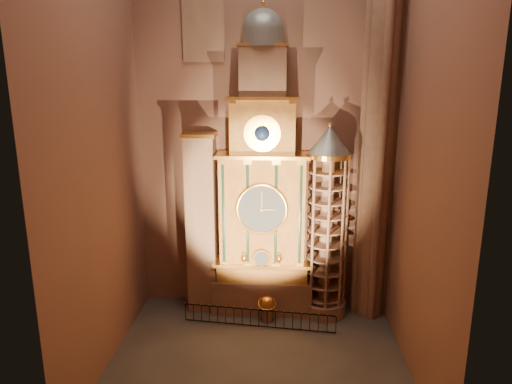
# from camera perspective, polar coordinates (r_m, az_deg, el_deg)

# --- Properties ---
(floor) EXTENTS (14.00, 14.00, 0.00)m
(floor) POSITION_cam_1_polar(r_m,az_deg,el_deg) (23.19, 0.22, -20.13)
(floor) COLOR #383330
(floor) RESTS_ON ground
(wall_back) EXTENTS (22.00, 0.00, 22.00)m
(wall_back) POSITION_cam_1_polar(r_m,az_deg,el_deg) (25.31, 0.96, 9.39)
(wall_back) COLOR #885A49
(wall_back) RESTS_ON floor
(wall_left) EXTENTS (0.00, 22.00, 22.00)m
(wall_left) POSITION_cam_1_polar(r_m,az_deg,el_deg) (20.90, -19.47, 7.68)
(wall_left) COLOR #885A49
(wall_left) RESTS_ON floor
(wall_right) EXTENTS (0.00, 22.00, 22.00)m
(wall_right) POSITION_cam_1_polar(r_m,az_deg,el_deg) (20.23, 20.65, 7.41)
(wall_right) COLOR #885A49
(wall_right) RESTS_ON floor
(astronomical_clock) EXTENTS (5.60, 2.41, 16.70)m
(astronomical_clock) POSITION_cam_1_polar(r_m,az_deg,el_deg) (25.00, 0.82, -0.72)
(astronomical_clock) COLOR #8C634C
(astronomical_clock) RESTS_ON floor
(portrait_tower) EXTENTS (1.80, 1.60, 10.20)m
(portrait_tower) POSITION_cam_1_polar(r_m,az_deg,el_deg) (25.80, -6.77, -3.89)
(portrait_tower) COLOR #8C634C
(portrait_tower) RESTS_ON floor
(stair_turret) EXTENTS (2.50, 2.50, 10.80)m
(stair_turret) POSITION_cam_1_polar(r_m,az_deg,el_deg) (25.25, 8.77, -4.07)
(stair_turret) COLOR #8C634C
(stair_turret) RESTS_ON floor
(gothic_pier) EXTENTS (2.04, 2.04, 22.00)m
(gothic_pier) POSITION_cam_1_polar(r_m,az_deg,el_deg) (24.83, 15.25, 8.83)
(gothic_pier) COLOR #8C634C
(gothic_pier) RESTS_ON floor
(stained_glass_window) EXTENTS (2.20, 0.14, 5.20)m
(stained_glass_window) POSITION_cam_1_polar(r_m,az_deg,el_deg) (25.73, -6.68, 21.66)
(stained_glass_window) COLOR navy
(stained_glass_window) RESTS_ON wall_back
(celestial_globe) EXTENTS (1.11, 1.06, 1.47)m
(celestial_globe) POSITION_cam_1_polar(r_m,az_deg,el_deg) (25.82, 1.38, -14.06)
(celestial_globe) COLOR #8C634C
(celestial_globe) RESTS_ON floor
(iron_railing) EXTENTS (8.13, 0.96, 1.01)m
(iron_railing) POSITION_cam_1_polar(r_m,az_deg,el_deg) (25.33, 0.35, -15.50)
(iron_railing) COLOR black
(iron_railing) RESTS_ON floor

